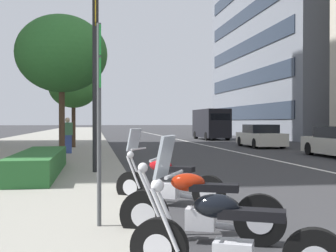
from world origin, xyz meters
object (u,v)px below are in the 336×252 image
object	(u,v)px
car_approaching_light	(260,137)
motorcycle_nearest_camera	(229,240)
parking_sign_by_curb	(99,99)
street_tree_mid_sidewalk	(73,87)
pedestrian_on_plaza	(68,135)
delivery_van_ahead	(211,123)
motorcycle_mid_row	(166,183)
street_tree_near_plaza_corner	(62,54)
motorcycle_second_in_row	(199,210)

from	to	relation	value
car_approaching_light	motorcycle_nearest_camera	bearing A→B (deg)	159.67
car_approaching_light	parking_sign_by_curb	distance (m)	22.43
street_tree_mid_sidewalk	pedestrian_on_plaza	bearing A→B (deg)	179.43
delivery_van_ahead	pedestrian_on_plaza	xyz separation A→B (m)	(-17.26, 11.47, -0.46)
delivery_van_ahead	parking_sign_by_curb	size ratio (longest dim) A/B	1.94
motorcycle_mid_row	car_approaching_light	xyz separation A→B (m)	(17.87, -8.93, 0.22)
parking_sign_by_curb	street_tree_mid_sidewalk	bearing A→B (deg)	3.73
parking_sign_by_curb	delivery_van_ahead	bearing A→B (deg)	-17.83
street_tree_near_plaza_corner	car_approaching_light	bearing A→B (deg)	-51.32
delivery_van_ahead	street_tree_mid_sidewalk	xyz separation A→B (m)	(-12.44, 11.43, 2.12)
motorcycle_nearest_camera	street_tree_mid_sidewalk	distance (m)	21.57
pedestrian_on_plaza	motorcycle_mid_row	bearing A→B (deg)	169.35
motorcycle_nearest_camera	parking_sign_by_curb	distance (m)	2.78
car_approaching_light	street_tree_near_plaza_corner	distance (m)	15.14
motorcycle_mid_row	car_approaching_light	size ratio (longest dim) A/B	0.42
car_approaching_light	street_tree_mid_sidewalk	distance (m)	11.85
street_tree_mid_sidewalk	motorcycle_mid_row	bearing A→B (deg)	-171.59
motorcycle_nearest_camera	pedestrian_on_plaza	xyz separation A→B (m)	(16.37, 2.54, 0.54)
delivery_van_ahead	street_tree_near_plaza_corner	size ratio (longest dim) A/B	1.00
motorcycle_mid_row	street_tree_mid_sidewalk	bearing A→B (deg)	-48.92
motorcycle_nearest_camera	car_approaching_light	size ratio (longest dim) A/B	0.43
delivery_van_ahead	parking_sign_by_curb	xyz separation A→B (m)	(-31.63, 10.17, 0.48)
delivery_van_ahead	street_tree_near_plaza_corner	xyz separation A→B (m)	(-20.91, 11.46, 2.71)
motorcycle_second_in_row	delivery_van_ahead	world-z (taller)	delivery_van_ahead
motorcycle_mid_row	street_tree_near_plaza_corner	world-z (taller)	street_tree_near_plaza_corner
motorcycle_nearest_camera	motorcycle_second_in_row	distance (m)	1.49
motorcycle_nearest_camera	parking_sign_by_curb	size ratio (longest dim) A/B	0.70
motorcycle_second_in_row	delivery_van_ahead	xyz separation A→B (m)	(32.15, -8.88, 1.01)
motorcycle_nearest_camera	pedestrian_on_plaza	distance (m)	16.58
delivery_van_ahead	pedestrian_on_plaza	distance (m)	20.73
delivery_van_ahead	street_tree_mid_sidewalk	world-z (taller)	street_tree_mid_sidewalk
parking_sign_by_curb	street_tree_mid_sidewalk	distance (m)	19.30
pedestrian_on_plaza	street_tree_mid_sidewalk	bearing A→B (deg)	-23.06
motorcycle_mid_row	car_approaching_light	distance (m)	19.98
motorcycle_nearest_camera	motorcycle_mid_row	bearing A→B (deg)	-64.80
car_approaching_light	street_tree_mid_sidewalk	world-z (taller)	street_tree_mid_sidewalk
motorcycle_second_in_row	car_approaching_light	distance (m)	22.31
street_tree_mid_sidewalk	parking_sign_by_curb	bearing A→B (deg)	-176.27
car_approaching_light	pedestrian_on_plaza	xyz separation A→B (m)	(-5.56, 11.52, 0.32)
motorcycle_nearest_camera	delivery_van_ahead	bearing A→B (deg)	-79.05
motorcycle_nearest_camera	pedestrian_on_plaza	size ratio (longest dim) A/B	1.20
car_approaching_light	parking_sign_by_curb	world-z (taller)	parking_sign_by_curb
parking_sign_by_curb	street_tree_near_plaza_corner	bearing A→B (deg)	6.84
street_tree_near_plaza_corner	pedestrian_on_plaza	world-z (taller)	street_tree_near_plaza_corner
car_approaching_light	street_tree_near_plaza_corner	bearing A→B (deg)	130.61
motorcycle_nearest_camera	pedestrian_on_plaza	world-z (taller)	pedestrian_on_plaza
street_tree_mid_sidewalk	street_tree_near_plaza_corner	bearing A→B (deg)	179.76
parking_sign_by_curb	street_tree_near_plaza_corner	xyz separation A→B (m)	(10.72, 1.29, 2.23)
delivery_van_ahead	motorcycle_second_in_row	bearing A→B (deg)	162.92
car_approaching_light	street_tree_mid_sidewalk	bearing A→B (deg)	95.61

